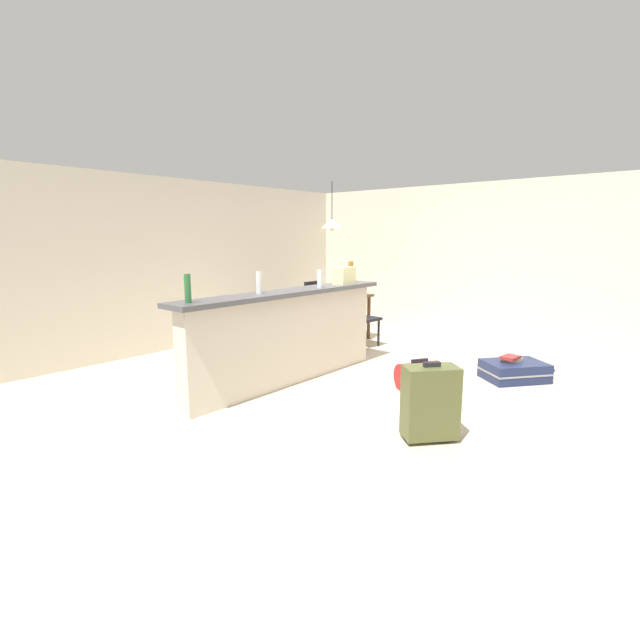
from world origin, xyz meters
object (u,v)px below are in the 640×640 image
bottle_amber (351,272)px  grocery_bag (344,275)px  bottle_white (259,283)px  dining_chair_near_partition (360,313)px  bottle_clear (320,279)px  pendant_lamp (332,224)px  book_stack (511,359)px  duffel_bag_red (419,375)px  dining_table (334,301)px  bottle_green (188,288)px  suitcase_flat_navy (515,371)px  suitcase_upright_olive (430,402)px  dining_chair_far_side (309,305)px

bottle_amber → grocery_bag: size_ratio=1.05×
bottle_white → dining_chair_near_partition: 2.63m
bottle_clear → dining_chair_near_partition: (1.63, 0.59, -0.66)m
pendant_lamp → book_stack: (-0.24, -2.93, -1.61)m
bottle_white → duffel_bag_red: size_ratio=0.42×
dining_table → bottle_white: bearing=-157.9°
bottle_green → grocery_bag: bearing=-1.0°
bottle_amber → duffel_bag_red: 1.73m
suitcase_flat_navy → suitcase_upright_olive: size_ratio=1.28×
grocery_bag → suitcase_flat_navy: (0.85, -1.90, -1.07)m
pendant_lamp → book_stack: size_ratio=2.66×
bottle_clear → pendant_lamp: size_ratio=0.28×
grocery_bag → book_stack: size_ratio=0.92×
bottle_amber → dining_chair_near_partition: bottle_amber is taller
bottle_green → duffel_bag_red: 2.65m
suitcase_flat_navy → suitcase_upright_olive: bearing=-179.2°
bottle_white → bottle_amber: size_ratio=0.87×
grocery_bag → dining_table: (1.11, 1.06, -0.54)m
duffel_bag_red → bottle_white: bearing=134.5°
dining_table → suitcase_flat_navy: size_ratio=1.28×
bottle_clear → bottle_amber: bottle_amber is taller
bottle_green → dining_chair_far_side: size_ratio=0.28×
suitcase_flat_navy → suitcase_upright_olive: (-2.15, -0.03, 0.22)m
dining_table → suitcase_upright_olive: 3.85m
dining_chair_far_side → suitcase_upright_olive: (-2.47, -3.58, -0.19)m
dining_table → suitcase_flat_navy: bearing=-95.1°
dining_chair_far_side → suitcase_upright_olive: 4.36m
dining_table → suitcase_upright_olive: bearing=-129.0°
bottle_green → dining_table: (3.37, 1.02, -0.56)m
bottle_clear → grocery_bag: 0.53m
bottle_green → suitcase_flat_navy: bottle_green is taller
bottle_green → bottle_white: size_ratio=1.11×
pendant_lamp → bottle_green: bearing=-162.7°
bottle_clear → suitcase_flat_navy: bearing=-53.2°
book_stack → bottle_amber: bearing=106.0°
bottle_white → pendant_lamp: 2.75m
bottle_clear → dining_table: (1.64, 1.11, -0.53)m
bottle_white → dining_chair_far_side: bottle_white is taller
bottle_white → book_stack: bearing=-40.4°
grocery_bag → suitcase_flat_navy: size_ratio=0.30×
bottle_amber → suitcase_upright_olive: bearing=-127.9°
pendant_lamp → suitcase_upright_olive: (-2.38, -3.00, -1.53)m
duffel_bag_red → book_stack: 1.20m
duffel_bag_red → suitcase_upright_olive: suitcase_upright_olive is taller
bottle_clear → book_stack: (1.36, -1.80, -0.92)m
book_stack → suitcase_flat_navy: bearing=-69.3°
suitcase_upright_olive → book_stack: 2.14m
bottle_white → bottle_amber: bearing=1.9°
dining_chair_far_side → dining_table: bearing=-95.5°
dining_table → pendant_lamp: 1.22m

